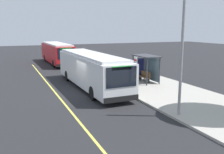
% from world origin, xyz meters
% --- Properties ---
extents(ground_plane, '(120.00, 120.00, 0.00)m').
position_xyz_m(ground_plane, '(0.00, 0.00, 0.00)').
color(ground_plane, '#232326').
extents(sidewalk_curb, '(44.00, 6.40, 0.15)m').
position_xyz_m(sidewalk_curb, '(0.00, 6.00, 0.07)').
color(sidewalk_curb, '#A8A399').
rests_on(sidewalk_curb, ground_plane).
extents(lane_stripe_center, '(36.00, 0.14, 0.01)m').
position_xyz_m(lane_stripe_center, '(0.00, -2.20, 0.00)').
color(lane_stripe_center, '#E0D64C').
rests_on(lane_stripe_center, ground_plane).
extents(transit_bus_main, '(12.11, 2.78, 2.95)m').
position_xyz_m(transit_bus_main, '(-1.48, 1.01, 1.62)').
color(transit_bus_main, white).
rests_on(transit_bus_main, ground_plane).
extents(transit_bus_second, '(11.40, 2.73, 2.95)m').
position_xyz_m(transit_bus_second, '(-17.67, 1.27, 1.62)').
color(transit_bus_second, red).
rests_on(transit_bus_second, ground_plane).
extents(bus_shelter, '(2.90, 1.60, 2.48)m').
position_xyz_m(bus_shelter, '(-1.20, 6.35, 1.92)').
color(bus_shelter, '#333338').
rests_on(bus_shelter, sidewalk_curb).
extents(waiting_bench, '(1.60, 0.48, 0.95)m').
position_xyz_m(waiting_bench, '(-1.23, 6.16, 0.63)').
color(waiting_bench, brown).
rests_on(waiting_bench, sidewalk_curb).
extents(route_sign_post, '(0.44, 0.08, 2.80)m').
position_xyz_m(route_sign_post, '(1.87, 3.55, 1.96)').
color(route_sign_post, '#333338').
rests_on(route_sign_post, sidewalk_curb).
extents(pedestrian_commuter, '(0.24, 0.40, 1.69)m').
position_xyz_m(pedestrian_commuter, '(-3.16, 4.12, 1.12)').
color(pedestrian_commuter, '#282D47').
rests_on(pedestrian_commuter, sidewalk_curb).
extents(utility_pole, '(0.16, 0.16, 6.40)m').
position_xyz_m(utility_pole, '(7.51, 3.38, 3.35)').
color(utility_pole, gray).
rests_on(utility_pole, sidewalk_curb).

